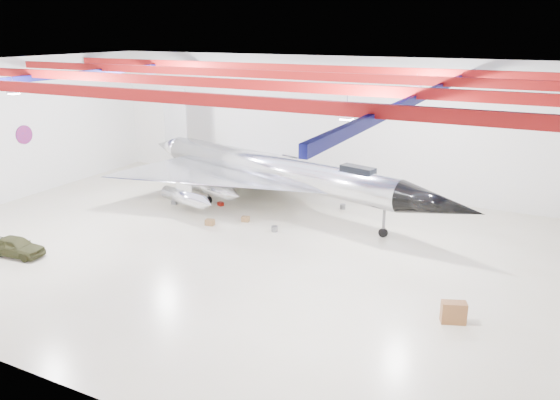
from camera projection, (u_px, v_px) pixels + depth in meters
The scene contains 15 objects.
floor at pixel (225, 244), 34.63m from camera, with size 40.00×40.00×0.00m, color #BEB597.
wall_back at pixel (319, 123), 45.75m from camera, with size 40.00×40.00×0.00m, color silver.
wall_left at pixel (0, 133), 41.57m from camera, with size 30.00×30.00×0.00m, color silver.
ceiling at pixel (219, 66), 31.32m from camera, with size 40.00×40.00×0.00m, color #0A0F38.
ceiling_structure at pixel (220, 78), 31.52m from camera, with size 39.50×29.50×1.08m.
wall_roundel at pixel (24, 135), 43.39m from camera, with size 1.50×1.50×0.10m, color #B21414.
jet_aircraft at pixel (272, 173), 41.10m from camera, with size 29.80×20.96×8.25m.
jeep at pixel (16, 246), 32.71m from camera, with size 1.43×3.54×1.21m, color #37391C.
desk at pixel (454, 312), 25.27m from camera, with size 1.14×0.57×1.04m, color brown.
crate_ply at pixel (210, 222), 37.93m from camera, with size 0.59×0.47×0.41m, color olive.
toolbox_red at pixel (221, 204), 42.10m from camera, with size 0.41×0.33×0.29m, color maroon.
engine_drum at pixel (275, 229), 36.72m from camera, with size 0.43×0.43×0.39m, color #59595B.
crate_small at pixel (174, 203), 42.41m from camera, with size 0.41×0.32×0.28m, color #59595B.
oil_barrel at pixel (246, 219), 38.62m from camera, with size 0.53×0.43×0.37m, color olive.
spares_box at pixel (343, 207), 41.33m from camera, with size 0.41×0.41×0.37m, color #59595B.
Camera 1 is at (17.61, -27.16, 13.11)m, focal length 35.00 mm.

